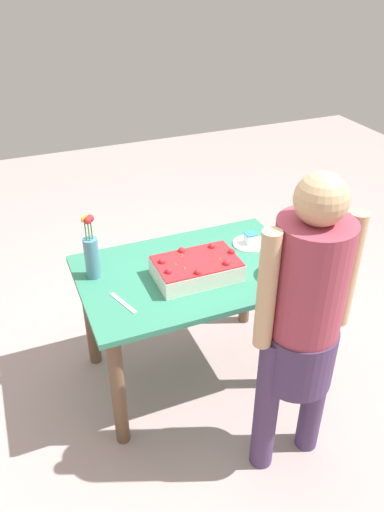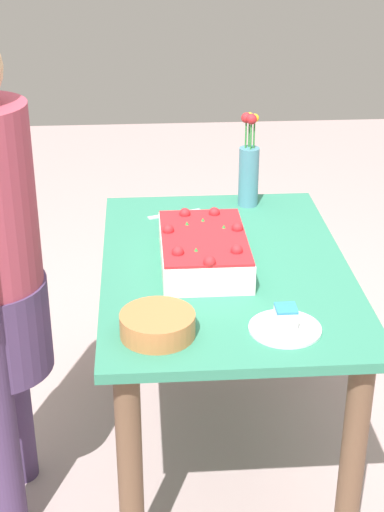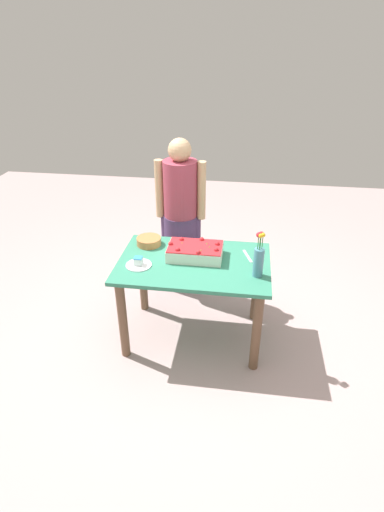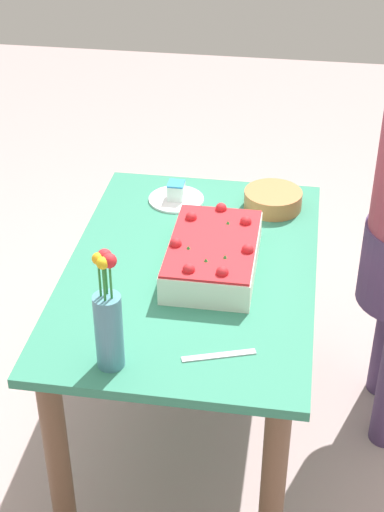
{
  "view_description": "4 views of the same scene",
  "coord_description": "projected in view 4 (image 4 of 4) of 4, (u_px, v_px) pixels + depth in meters",
  "views": [
    {
      "loc": [
        -0.81,
        -1.98,
        2.15
      ],
      "look_at": [
        -0.02,
        -0.06,
        0.85
      ],
      "focal_mm": 35.0,
      "sensor_mm": 36.0,
      "label": 1
    },
    {
      "loc": [
        2.17,
        -0.26,
        1.82
      ],
      "look_at": [
        0.05,
        -0.11,
        0.78
      ],
      "focal_mm": 55.0,
      "sensor_mm": 36.0,
      "label": 2
    },
    {
      "loc": [
        -0.35,
        2.61,
        2.26
      ],
      "look_at": [
        0.01,
        0.03,
        0.78
      ],
      "focal_mm": 28.0,
      "sensor_mm": 36.0,
      "label": 3
    },
    {
      "loc": [
        -1.97,
        -0.31,
        2.08
      ],
      "look_at": [
        -0.05,
        -0.01,
        0.79
      ],
      "focal_mm": 55.0,
      "sensor_mm": 36.0,
      "label": 4
    }
  ],
  "objects": [
    {
      "name": "cake_knife",
      "position": [
        219.0,
        355.0,
        2.06
      ],
      "size": [
        0.08,
        0.19,
        0.0
      ],
      "primitive_type": "cube",
      "rotation": [
        0.0,
        0.0,
        1.9
      ],
      "color": "silver",
      "rests_on": "dining_table"
    },
    {
      "name": "sheet_cake",
      "position": [
        213.0,
        254.0,
        2.38
      ],
      "size": [
        0.42,
        0.26,
        0.12
      ],
      "color": "white",
      "rests_on": "dining_table"
    },
    {
      "name": "fruit_bowl",
      "position": [
        273.0,
        200.0,
        2.7
      ],
      "size": [
        0.2,
        0.2,
        0.06
      ],
      "primitive_type": "cylinder",
      "color": "#C17541",
      "rests_on": "dining_table"
    },
    {
      "name": "serving_plate_with_slice",
      "position": [
        176.0,
        196.0,
        2.75
      ],
      "size": [
        0.19,
        0.19,
        0.07
      ],
      "color": "white",
      "rests_on": "dining_table"
    },
    {
      "name": "ground_plane",
      "position": [
        191.0,
        433.0,
        2.82
      ],
      "size": [
        8.0,
        8.0,
        0.0
      ],
      "primitive_type": "plane",
      "color": "#B09695"
    },
    {
      "name": "flower_vase",
      "position": [
        108.0,
        322.0,
        1.96
      ],
      "size": [
        0.07,
        0.07,
        0.35
      ],
      "color": "teal",
      "rests_on": "dining_table"
    },
    {
      "name": "dining_table",
      "position": [
        191.0,
        302.0,
        2.49
      ],
      "size": [
        1.16,
        0.77,
        0.72
      ],
      "color": "#337F63",
      "rests_on": "ground_plane"
    }
  ]
}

